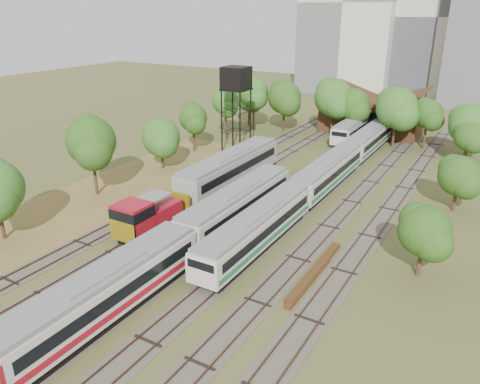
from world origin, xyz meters
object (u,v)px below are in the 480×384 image
Objects in this scene: shunter_locomotive at (146,218)px; water_tower at (236,81)px; railcar_red_set at (183,242)px; railcar_green_set at (328,173)px.

shunter_locomotive is 0.66× the size of water_tower.
railcar_red_set is 23.17m from railcar_green_set.
railcar_red_set reaches higher than railcar_green_set.
railcar_green_set is 4.25× the size of water_tower.
railcar_red_set is 33.95m from water_tower.
railcar_green_set is 22.81m from shunter_locomotive.
railcar_green_set is 20.36m from water_tower.
shunter_locomotive is at bearing -76.03° from water_tower.
shunter_locomotive is 30.00m from water_tower.
railcar_green_set is at bearing 64.00° from shunter_locomotive.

